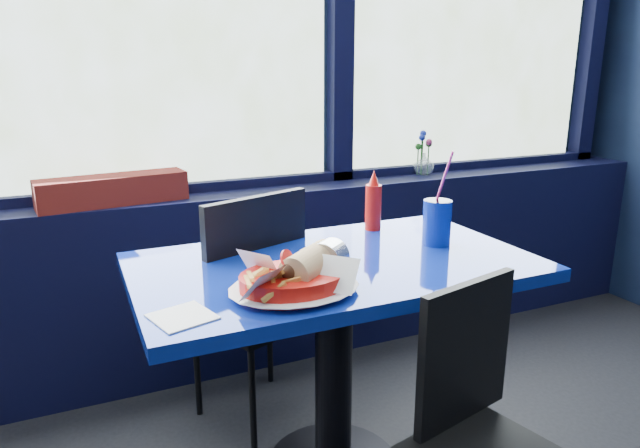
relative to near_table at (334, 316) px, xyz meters
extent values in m
plane|color=black|center=(-0.30, 1.00, 0.93)|extent=(5.00, 0.00, 5.00)
cube|color=black|center=(-0.30, 0.87, -0.17)|extent=(5.00, 0.26, 0.80)
cube|color=black|center=(-0.30, 0.95, 0.24)|extent=(4.80, 0.08, 0.06)
cylinder|color=black|center=(0.00, 0.00, -0.23)|extent=(0.12, 0.12, 0.68)
cube|color=navy|center=(0.00, 0.00, 0.16)|extent=(1.20, 0.70, 0.04)
cube|color=black|center=(0.19, -0.41, 0.03)|extent=(0.34, 0.11, 0.39)
cube|color=black|center=(-0.11, 0.40, -0.12)|extent=(0.53, 0.53, 0.04)
cube|color=black|center=(-0.18, 0.21, 0.13)|extent=(0.38, 0.16, 0.46)
cylinder|color=black|center=(0.00, 0.63, -0.35)|extent=(0.02, 0.02, 0.43)
cylinder|color=black|center=(0.11, 0.29, -0.35)|extent=(0.02, 0.02, 0.43)
cylinder|color=black|center=(-0.34, 0.51, -0.35)|extent=(0.02, 0.02, 0.43)
cylinder|color=black|center=(-0.22, 0.17, -0.35)|extent=(0.02, 0.02, 0.43)
cube|color=maroon|center=(-0.56, 0.84, 0.29)|extent=(0.57, 0.21, 0.11)
imported|color=silver|center=(0.91, 0.88, 0.28)|extent=(0.12, 0.13, 0.10)
cylinder|color=#1E5919|center=(0.89, 0.88, 0.32)|extent=(0.01, 0.01, 0.17)
sphere|color=#1B2D9E|center=(0.89, 0.88, 0.42)|extent=(0.03, 0.03, 0.03)
cylinder|color=#1E5919|center=(0.93, 0.87, 0.31)|extent=(0.01, 0.01, 0.15)
sphere|color=#E6437E|center=(0.93, 0.87, 0.40)|extent=(0.03, 0.03, 0.03)
cylinder|color=#1E5919|center=(0.91, 0.89, 0.33)|extent=(0.01, 0.01, 0.19)
sphere|color=#1B2D9E|center=(0.91, 0.89, 0.44)|extent=(0.03, 0.03, 0.03)
cylinder|color=#1E5919|center=(0.88, 0.89, 0.29)|extent=(0.01, 0.01, 0.13)
sphere|color=#1E5919|center=(0.88, 0.89, 0.37)|extent=(0.03, 0.03, 0.03)
cylinder|color=#1E5919|center=(0.94, 0.88, 0.30)|extent=(0.01, 0.01, 0.14)
sphere|color=#1E5919|center=(0.94, 0.88, 0.38)|extent=(0.03, 0.03, 0.03)
cylinder|color=red|center=(-0.21, -0.19, 0.21)|extent=(0.35, 0.35, 0.06)
cylinder|color=white|center=(-0.21, -0.19, 0.20)|extent=(0.34, 0.34, 0.00)
cylinder|color=white|center=(-0.09, -0.15, 0.25)|extent=(0.11, 0.12, 0.10)
sphere|color=#59321E|center=(-0.22, -0.21, 0.25)|extent=(0.07, 0.07, 0.07)
cylinder|color=red|center=(-0.23, -0.20, 0.28)|extent=(0.07, 0.07, 0.01)
cylinder|color=red|center=(0.28, 0.26, 0.26)|extent=(0.06, 0.06, 0.16)
cone|color=red|center=(0.28, 0.26, 0.37)|extent=(0.04, 0.04, 0.05)
cylinder|color=navy|center=(0.38, 0.02, 0.26)|extent=(0.09, 0.09, 0.15)
cylinder|color=black|center=(0.38, 0.02, 0.33)|extent=(0.08, 0.08, 0.01)
cylinder|color=#FF359A|center=(0.39, 0.01, 0.39)|extent=(0.03, 0.07, 0.20)
cube|color=white|center=(-0.50, -0.22, 0.18)|extent=(0.16, 0.16, 0.00)
camera|label=1|loc=(-0.71, -1.48, 0.75)|focal=32.00mm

